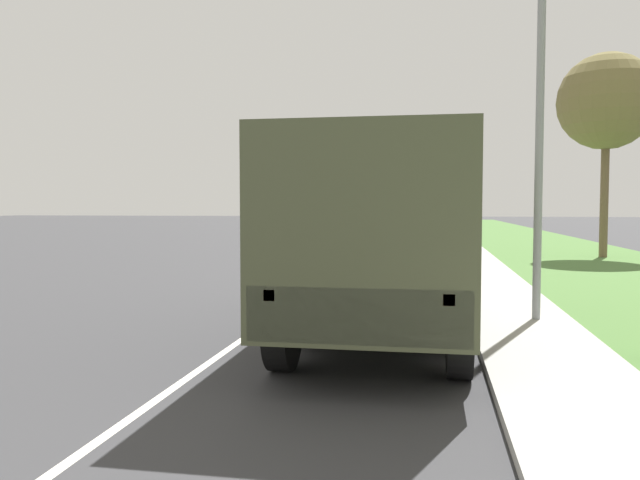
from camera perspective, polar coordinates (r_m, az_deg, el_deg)
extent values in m
plane|color=#38383A|center=(39.40, 5.84, 0.04)|extent=(180.00, 180.00, 0.00)
cube|color=silver|center=(39.40, 5.84, 0.04)|extent=(0.12, 120.00, 0.00)
cube|color=#ADAAA3|center=(39.32, 12.40, 0.06)|extent=(1.80, 120.00, 0.12)
cube|color=#4C7538|center=(39.75, 18.75, -0.07)|extent=(7.00, 120.00, 0.02)
cube|color=#474C38|center=(12.70, 6.71, 0.99)|extent=(2.50, 2.05, 2.06)
cube|color=#4C5138|center=(9.04, 5.34, 1.25)|extent=(2.50, 5.28, 2.41)
cube|color=#474C38|center=(6.56, 3.42, -6.96)|extent=(2.37, 0.10, 0.60)
cube|color=red|center=(6.68, -4.64, -5.04)|extent=(0.12, 0.06, 0.12)
cube|color=red|center=(6.47, 11.71, -5.37)|extent=(0.12, 0.06, 0.12)
cylinder|color=black|center=(12.79, 1.72, -3.74)|extent=(0.30, 1.15, 1.15)
cylinder|color=black|center=(12.66, 11.64, -3.87)|extent=(0.30, 1.15, 1.15)
cylinder|color=black|center=(8.05, -3.39, -7.82)|extent=(0.30, 1.15, 1.15)
cylinder|color=black|center=(7.84, 12.60, -8.18)|extent=(0.30, 1.15, 1.15)
cylinder|color=black|center=(9.57, -1.17, -6.06)|extent=(0.30, 1.15, 1.15)
cylinder|color=black|center=(9.40, 12.18, -6.30)|extent=(0.30, 1.15, 1.15)
cube|color=tan|center=(23.23, 7.31, -0.88)|extent=(1.76, 4.00, 0.63)
cube|color=black|center=(23.28, 7.33, 0.72)|extent=(1.54, 1.80, 0.66)
cylinder|color=black|center=(24.57, 5.64, -1.06)|extent=(0.20, 0.64, 0.64)
cylinder|color=black|center=(24.50, 9.27, -1.10)|extent=(0.20, 0.64, 0.64)
cylinder|color=black|center=(22.02, 5.12, -1.54)|extent=(0.20, 0.64, 0.64)
cylinder|color=black|center=(21.94, 9.18, -1.58)|extent=(0.20, 0.64, 0.64)
cube|color=silver|center=(34.97, 1.91, 0.57)|extent=(1.83, 4.48, 0.76)
cube|color=black|center=(35.03, 1.93, 1.82)|extent=(1.61, 2.01, 0.76)
cylinder|color=black|center=(36.52, 0.97, 0.32)|extent=(0.20, 0.64, 0.64)
cylinder|color=black|center=(36.30, 3.50, 0.29)|extent=(0.20, 0.64, 0.64)
cylinder|color=black|center=(33.70, 0.20, 0.08)|extent=(0.20, 0.64, 0.64)
cylinder|color=black|center=(33.45, 2.94, 0.06)|extent=(0.20, 0.64, 0.64)
cube|color=#336B3D|center=(49.28, 8.78, 1.21)|extent=(1.79, 4.63, 0.64)
cube|color=black|center=(49.36, 8.79, 1.97)|extent=(1.58, 2.08, 0.67)
cylinder|color=black|center=(50.79, 7.92, 1.07)|extent=(0.20, 0.64, 0.64)
cylinder|color=black|center=(50.75, 9.72, 1.06)|extent=(0.20, 0.64, 0.64)
cylinder|color=black|center=(47.83, 7.78, 0.95)|extent=(0.20, 0.64, 0.64)
cylinder|color=black|center=(47.79, 9.69, 0.93)|extent=(0.20, 0.64, 0.64)
cube|color=navy|center=(63.83, 9.08, 1.67)|extent=(1.84, 4.40, 0.72)
cube|color=black|center=(63.91, 9.09, 2.32)|extent=(1.62, 1.98, 0.73)
cylinder|color=black|center=(65.26, 8.38, 1.51)|extent=(0.20, 0.64, 0.64)
cylinder|color=black|center=(65.24, 9.82, 1.50)|extent=(0.20, 0.64, 0.64)
cylinder|color=black|center=(62.45, 8.31, 1.44)|extent=(0.20, 0.64, 0.64)
cylinder|color=black|center=(62.42, 9.81, 1.43)|extent=(0.20, 0.64, 0.64)
cylinder|color=gray|center=(11.56, 19.42, 8.67)|extent=(0.14, 0.14, 6.27)
cylinder|color=brown|center=(27.89, 24.56, 3.94)|extent=(0.32, 0.32, 5.24)
sphere|color=olive|center=(28.20, 24.74, 11.45)|extent=(3.87, 3.87, 3.87)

